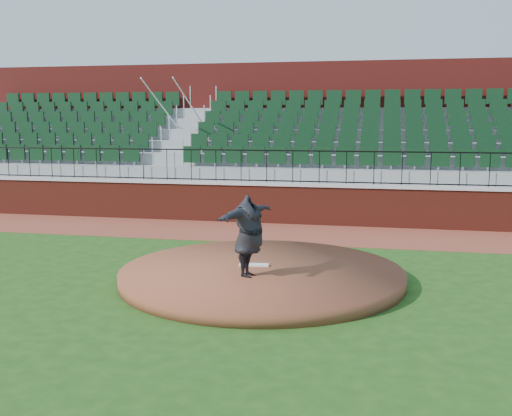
{
  "coord_description": "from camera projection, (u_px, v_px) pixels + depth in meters",
  "views": [
    {
      "loc": [
        2.76,
        -11.45,
        3.27
      ],
      "look_at": [
        0.0,
        1.5,
        1.3
      ],
      "focal_mm": 41.94,
      "sensor_mm": 36.0,
      "label": 1
    }
  ],
  "objects": [
    {
      "name": "seating_stands",
      "position": [
        304.0,
        147.0,
        21.19
      ],
      "size": [
        34.0,
        5.1,
        4.6
      ],
      "primitive_type": null,
      "color": "gray",
      "rests_on": "ground"
    },
    {
      "name": "pitching_rubber",
      "position": [
        254.0,
        265.0,
        12.43
      ],
      "size": [
        0.63,
        0.22,
        0.04
      ],
      "primitive_type": "cube",
      "rotation": [
        0.0,
        0.0,
        0.12
      ],
      "color": "white",
      "rests_on": "pitchers_mound"
    },
    {
      "name": "pitchers_mound",
      "position": [
        262.0,
        275.0,
        12.21
      ],
      "size": [
        5.78,
        5.78,
        0.25
      ],
      "primitive_type": "cylinder",
      "color": "brown",
      "rests_on": "ground"
    },
    {
      "name": "concourse_wall",
      "position": [
        314.0,
        132.0,
        23.84
      ],
      "size": [
        34.0,
        0.5,
        5.5
      ],
      "primitive_type": "cube",
      "color": "maroon",
      "rests_on": "ground"
    },
    {
      "name": "warning_track",
      "position": [
        284.0,
        233.0,
        17.35
      ],
      "size": [
        34.0,
        3.2,
        0.01
      ],
      "primitive_type": "cube",
      "color": "brown",
      "rests_on": "ground"
    },
    {
      "name": "ground",
      "position": [
        241.0,
        282.0,
        12.13
      ],
      "size": [
        90.0,
        90.0,
        0.0
      ],
      "primitive_type": "plane",
      "color": "#1E4614",
      "rests_on": "ground"
    },
    {
      "name": "wall_cap",
      "position": [
        293.0,
        184.0,
        18.71
      ],
      "size": [
        34.0,
        0.45,
        0.1
      ],
      "primitive_type": "cube",
      "color": "#B7B7B7",
      "rests_on": "field_wall"
    },
    {
      "name": "field_wall",
      "position": [
        292.0,
        205.0,
        18.81
      ],
      "size": [
        34.0,
        0.35,
        1.2
      ],
      "primitive_type": "cube",
      "color": "maroon",
      "rests_on": "ground"
    },
    {
      "name": "wall_railing",
      "position": [
        293.0,
        167.0,
        18.63
      ],
      "size": [
        34.0,
        0.05,
        1.0
      ],
      "primitive_type": null,
      "color": "black",
      "rests_on": "wall_cap"
    },
    {
      "name": "pitcher",
      "position": [
        249.0,
        236.0,
        11.48
      ],
      "size": [
        1.05,
        2.03,
        1.59
      ],
      "primitive_type": "imported",
      "rotation": [
        0.0,
        0.0,
        1.29
      ],
      "color": "black",
      "rests_on": "pitchers_mound"
    }
  ]
}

